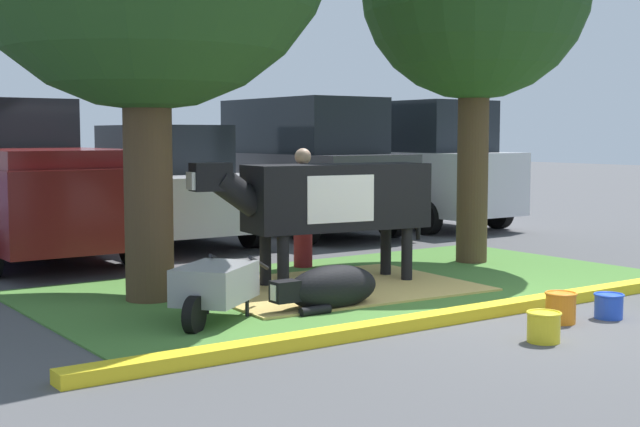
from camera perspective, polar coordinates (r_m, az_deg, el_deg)
The scene contains 15 objects.
ground_plane at distance 9.28m, azimuth 12.44°, elevation -6.57°, with size 80.00×80.00×0.00m, color #4C4C4F.
grass_island at distance 10.92m, azimuth 2.46°, elevation -4.63°, with size 7.85×4.15×0.02m, color #477A33.
curb_yellow at distance 9.28m, azimuth 10.91°, elevation -6.16°, with size 9.05×0.24×0.12m, color yellow.
hay_bedding at distance 10.63m, azimuth 0.93°, elevation -4.82°, with size 3.20×2.40×0.04m, color tan.
cow_holstein at distance 10.72m, azimuth 0.64°, elevation 1.00°, with size 3.13×0.97×1.54m.
calf_lying at distance 9.37m, azimuth 0.67°, elevation -4.85°, with size 1.30×0.49×0.48m.
person_handler at distance 12.23m, azimuth -1.11°, elevation 0.63°, with size 0.49×0.34×1.68m.
wheelbarrow at distance 8.75m, azimuth -6.87°, elevation -4.61°, with size 1.43×1.27×0.63m.
bucket_yellow at distance 8.22m, azimuth 14.29°, elevation -7.09°, with size 0.32×0.32×0.28m.
bucket_orange at distance 9.07m, azimuth 15.33°, elevation -5.86°, with size 0.32×0.32×0.31m.
bucket_blue at distance 9.44m, azimuth 18.20°, elevation -5.67°, with size 0.31×0.31×0.26m.
pickup_truck_maroon at distance 14.17m, azimuth -18.77°, elevation 1.84°, with size 2.24×5.41×2.42m.
sedan_silver at distance 15.32m, azimuth -10.09°, elevation 1.77°, with size 2.03×4.41×2.02m.
suv_dark_grey at distance 16.51m, azimuth -1.18°, elevation 3.08°, with size 2.14×4.61×2.52m.
suv_black at distance 18.15m, azimuth 6.03°, elevation 3.24°, with size 2.14×4.61×2.52m.
Camera 1 is at (-6.73, -6.11, 1.86)m, focal length 49.39 mm.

